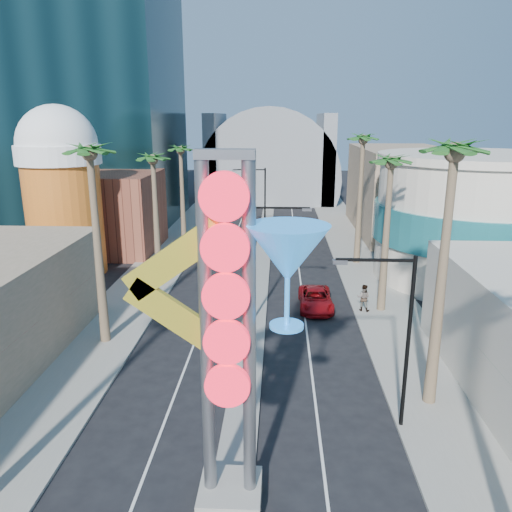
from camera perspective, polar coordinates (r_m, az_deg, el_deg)
The scene contains 21 objects.
sidewalk_west at distance 49.94m, azimuth -10.26°, elevation -0.18°, with size 5.00×100.00×0.15m, color gray.
sidewalk_east at distance 49.32m, azimuth 11.80°, elevation -0.46°, with size 5.00×100.00×0.15m, color gray.
median at distance 51.60m, azimuth 0.81°, elevation 0.59°, with size 1.60×84.00×0.15m, color gray.
hotel_tower at distance 69.02m, azimuth -19.12°, elevation 24.46°, with size 20.00×20.00×50.00m, color black.
brick_filler_west at distance 53.68m, azimuth -16.56°, elevation 4.82°, with size 10.00×10.00×8.00m, color brown.
filler_east at distance 62.10m, azimuth 16.20°, elevation 7.18°, with size 10.00×20.00×10.00m, color #8D785B.
beer_mug at distance 46.11m, azimuth -21.33°, elevation 7.57°, with size 7.00×7.00×14.50m.
turquoise_building at distance 45.65m, azimuth 23.74°, elevation 3.93°, with size 16.60×16.60×10.60m.
canopy at distance 84.33m, azimuth 1.61°, elevation 9.38°, with size 22.00×16.00×22.00m.
neon_sign at distance 16.02m, azimuth -0.37°, elevation -6.94°, with size 6.53×2.60×12.55m.
streetlight_0 at distance 32.96m, azimuth 0.75°, elevation 0.54°, with size 3.79×0.25×8.00m.
streetlight_1 at distance 56.51m, azimuth 0.48°, elevation 6.89°, with size 3.79×0.25×8.00m.
streetlight_2 at distance 22.20m, azimuth 15.93°, elevation -7.87°, with size 3.45×0.25×8.00m.
palm_1 at distance 29.89m, azimuth -18.40°, elevation 9.79°, with size 2.40×2.40×12.70m.
palm_2 at distance 43.32m, azimuth -11.68°, elevation 10.04°, with size 2.40×2.40×11.20m.
palm_3 at distance 54.99m, azimuth -8.60°, elevation 11.30°, with size 2.40×2.40×11.20m.
palm_5 at distance 23.13m, azimuth 21.59°, elevation 9.12°, with size 2.40×2.40×13.20m.
palm_6 at distance 34.79m, azimuth 15.14°, elevation 9.27°, with size 2.40×2.40×11.70m.
palm_7 at distance 46.48m, azimuth 12.11°, elevation 12.04°, with size 2.40×2.40×12.70m.
red_pickup at distance 36.56m, azimuth 6.84°, elevation -4.90°, with size 2.35×5.11×1.42m, color #9C0C11.
pedestrian_b at distance 36.21m, azimuth 12.19°, elevation -4.67°, with size 0.94×0.73×1.94m, color gray.
Camera 1 is at (1.62, -11.81, 13.45)m, focal length 35.00 mm.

